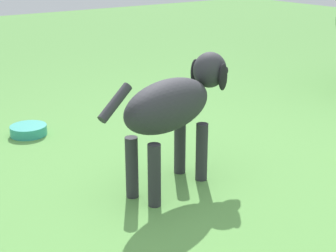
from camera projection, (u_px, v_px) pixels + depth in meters
name	position (u px, v px, depth m)	size (l,w,h in m)	color
ground	(200.00, 198.00, 2.36)	(14.00, 14.00, 0.00)	#548C42
dog	(175.00, 105.00, 2.37)	(0.35, 0.87, 0.60)	#2D2D33
water_bowl	(29.00, 130.00, 3.14)	(0.22, 0.22, 0.06)	teal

